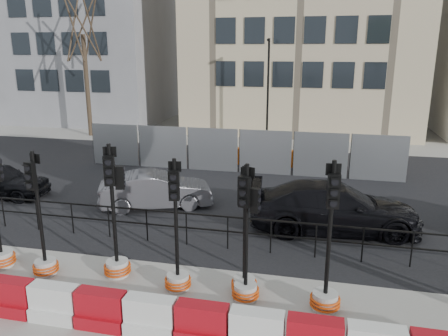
# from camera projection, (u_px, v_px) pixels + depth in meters

# --- Properties ---
(ground) EXTENTS (120.00, 120.00, 0.00)m
(ground) POSITION_uv_depth(u_px,v_px,m) (173.00, 265.00, 11.38)
(ground) COLOR #51514C
(ground) RESTS_ON ground
(sidewalk_near) EXTENTS (40.00, 6.00, 0.02)m
(sidewalk_near) POSITION_uv_depth(u_px,v_px,m) (122.00, 336.00, 8.56)
(sidewalk_near) COLOR gray
(sidewalk_near) RESTS_ON ground
(road) EXTENTS (40.00, 14.00, 0.03)m
(road) POSITION_uv_depth(u_px,v_px,m) (229.00, 185.00, 17.96)
(road) COLOR black
(road) RESTS_ON ground
(sidewalk_far) EXTENTS (40.00, 4.00, 0.02)m
(sidewalk_far) POSITION_uv_depth(u_px,v_px,m) (260.00, 142.00, 26.43)
(sidewalk_far) COLOR gray
(sidewalk_far) RESTS_ON ground
(building_grey) EXTENTS (11.00, 9.06, 14.00)m
(building_grey) POSITION_uv_depth(u_px,v_px,m) (91.00, 27.00, 33.19)
(building_grey) COLOR gray
(building_grey) RESTS_ON ground
(kerb_railing) EXTENTS (18.00, 0.04, 1.00)m
(kerb_railing) POSITION_uv_depth(u_px,v_px,m) (186.00, 223.00, 12.33)
(kerb_railing) COLOR black
(kerb_railing) RESTS_ON ground
(heras_fencing) EXTENTS (14.33, 1.72, 2.00)m
(heras_fencing) POSITION_uv_depth(u_px,v_px,m) (242.00, 154.00, 20.42)
(heras_fencing) COLOR #92959A
(heras_fencing) RESTS_ON ground
(lamp_post_far) EXTENTS (0.12, 0.56, 6.00)m
(lamp_post_far) POSITION_uv_depth(u_px,v_px,m) (268.00, 90.00, 24.51)
(lamp_post_far) COLOR black
(lamp_post_far) RESTS_ON ground
(tree_bare_far) EXTENTS (2.00, 2.00, 9.00)m
(tree_bare_far) POSITION_uv_depth(u_px,v_px,m) (82.00, 28.00, 26.55)
(tree_bare_far) COLOR #473828
(tree_bare_far) RESTS_ON ground
(barrier_row) EXTENTS (14.65, 0.50, 0.80)m
(barrier_row) POSITION_uv_depth(u_px,v_px,m) (126.00, 314.00, 8.65)
(barrier_row) COLOR #B30E15
(barrier_row) RESTS_ON ground
(traffic_signal_c) EXTENTS (0.62, 0.62, 3.17)m
(traffic_signal_c) POSITION_uv_depth(u_px,v_px,m) (43.00, 250.00, 10.73)
(traffic_signal_c) COLOR beige
(traffic_signal_c) RESTS_ON ground
(traffic_signal_d) EXTENTS (0.66, 0.66, 3.35)m
(traffic_signal_d) POSITION_uv_depth(u_px,v_px,m) (116.00, 246.00, 10.62)
(traffic_signal_d) COLOR beige
(traffic_signal_d) RESTS_ON ground
(traffic_signal_e) EXTENTS (0.62, 0.62, 3.16)m
(traffic_signal_e) POSITION_uv_depth(u_px,v_px,m) (177.00, 264.00, 10.05)
(traffic_signal_e) COLOR beige
(traffic_signal_e) RESTS_ON ground
(traffic_signal_f) EXTENTS (0.62, 0.62, 3.16)m
(traffic_signal_f) POSITION_uv_depth(u_px,v_px,m) (246.00, 270.00, 9.60)
(traffic_signal_f) COLOR beige
(traffic_signal_f) RESTS_ON ground
(traffic_signal_g) EXTENTS (0.60, 0.60, 3.05)m
(traffic_signal_g) POSITION_uv_depth(u_px,v_px,m) (244.00, 268.00, 9.94)
(traffic_signal_g) COLOR beige
(traffic_signal_g) RESTS_ON ground
(traffic_signal_h) EXTENTS (0.66, 0.66, 3.33)m
(traffic_signal_h) POSITION_uv_depth(u_px,v_px,m) (326.00, 281.00, 9.25)
(traffic_signal_h) COLOR beige
(traffic_signal_h) RESTS_ON ground
(car_b) EXTENTS (4.08, 4.84, 1.28)m
(car_b) POSITION_uv_depth(u_px,v_px,m) (156.00, 190.00, 15.34)
(car_b) COLOR #525157
(car_b) RESTS_ON ground
(car_c) EXTENTS (3.27, 5.64, 1.50)m
(car_c) POSITION_uv_depth(u_px,v_px,m) (334.00, 207.00, 13.36)
(car_c) COLOR black
(car_c) RESTS_ON ground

